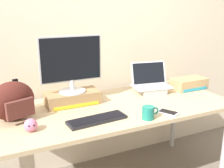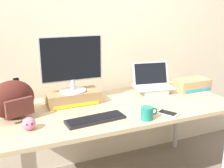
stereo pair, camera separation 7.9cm
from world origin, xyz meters
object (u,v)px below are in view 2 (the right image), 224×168
(toner_box_cyan, at_px, (192,84))
(plush_toy, at_px, (29,124))
(toner_box_yellow, at_px, (73,97))
(desktop_monitor, at_px, (72,63))
(coffee_mug, at_px, (147,113))
(cell_phone, at_px, (168,113))
(external_keyboard, at_px, (95,119))
(messenger_backpack, at_px, (12,99))
(open_laptop, at_px, (153,87))

(toner_box_cyan, bearing_deg, plush_toy, -169.27)
(toner_box_yellow, height_order, toner_box_cyan, same)
(toner_box_yellow, xyz_separation_m, toner_box_cyan, (1.11, -0.08, 0.00))
(toner_box_yellow, height_order, desktop_monitor, desktop_monitor)
(coffee_mug, relative_size, cell_phone, 0.73)
(toner_box_yellow, relative_size, external_keyboard, 1.01)
(messenger_backpack, height_order, cell_phone, messenger_backpack)
(desktop_monitor, height_order, toner_box_cyan, desktop_monitor)
(desktop_monitor, bearing_deg, toner_box_yellow, 89.87)
(toner_box_yellow, distance_m, plush_toy, 0.53)
(desktop_monitor, distance_m, coffee_mug, 0.70)
(coffee_mug, xyz_separation_m, plush_toy, (-0.77, 0.15, -0.00))
(open_laptop, bearing_deg, coffee_mug, -115.61)
(open_laptop, distance_m, toner_box_cyan, 0.39)
(messenger_backpack, height_order, toner_box_cyan, messenger_backpack)
(messenger_backpack, xyz_separation_m, coffee_mug, (0.84, -0.40, -0.09))
(cell_phone, bearing_deg, messenger_backpack, 131.01)
(messenger_backpack, bearing_deg, toner_box_yellow, -5.53)
(plush_toy, bearing_deg, toner_box_yellow, 43.15)
(coffee_mug, distance_m, cell_phone, 0.19)
(messenger_backpack, xyz_separation_m, toner_box_cyan, (1.57, 0.03, -0.08))
(desktop_monitor, relative_size, plush_toy, 5.84)
(plush_toy, bearing_deg, external_keyboard, -4.33)
(open_laptop, xyz_separation_m, coffee_mug, (-0.34, -0.50, -0.01))
(desktop_monitor, distance_m, plush_toy, 0.60)
(cell_phone, relative_size, plush_toy, 2.07)
(toner_box_yellow, distance_m, messenger_backpack, 0.48)
(desktop_monitor, distance_m, toner_box_cyan, 1.15)
(toner_box_yellow, xyz_separation_m, open_laptop, (0.73, -0.01, 0.01))
(messenger_backpack, xyz_separation_m, plush_toy, (0.08, -0.25, -0.09))
(toner_box_yellow, relative_size, cell_phone, 2.43)
(external_keyboard, bearing_deg, messenger_backpack, 146.44)
(desktop_monitor, relative_size, coffee_mug, 3.85)
(external_keyboard, distance_m, messenger_backpack, 0.59)
(coffee_mug, relative_size, plush_toy, 1.52)
(coffee_mug, bearing_deg, desktop_monitor, 127.13)
(messenger_backpack, height_order, plush_toy, messenger_backpack)
(cell_phone, bearing_deg, toner_box_yellow, 110.59)
(toner_box_cyan, bearing_deg, desktop_monitor, 176.12)
(toner_box_yellow, distance_m, toner_box_cyan, 1.11)
(plush_toy, bearing_deg, coffee_mug, -11.05)
(external_keyboard, height_order, toner_box_cyan, toner_box_cyan)
(open_laptop, bearing_deg, toner_box_cyan, -0.06)
(desktop_monitor, height_order, coffee_mug, desktop_monitor)
(open_laptop, distance_m, external_keyboard, 0.78)
(open_laptop, height_order, toner_box_cyan, open_laptop)
(toner_box_yellow, height_order, messenger_backpack, messenger_backpack)
(desktop_monitor, bearing_deg, messenger_backpack, -166.18)
(external_keyboard, relative_size, toner_box_cyan, 1.31)
(toner_box_cyan, bearing_deg, coffee_mug, -149.14)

